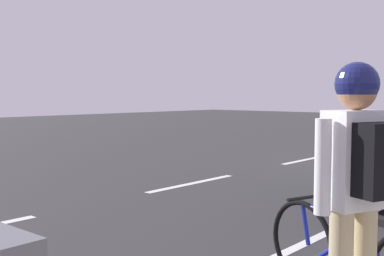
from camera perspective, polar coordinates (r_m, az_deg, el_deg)
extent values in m
cube|color=white|center=(8.58, 0.05, -6.57)|extent=(0.14, 2.20, 0.01)
cube|color=white|center=(12.02, 13.46, -3.64)|extent=(0.14, 2.20, 0.01)
cube|color=white|center=(15.82, 20.65, -1.97)|extent=(0.14, 2.20, 0.01)
cylinder|color=black|center=(7.59, 19.04, -5.15)|extent=(0.22, 0.80, 0.80)
torus|color=black|center=(4.19, 12.87, -13.09)|extent=(0.68, 0.26, 0.71)
cylinder|color=#1926A5|center=(3.90, 16.90, -13.10)|extent=(0.62, 0.24, 0.52)
cylinder|color=#1926A5|center=(3.80, 17.56, -9.83)|extent=(0.70, 0.26, 0.05)
cylinder|color=#1926A5|center=(4.12, 13.29, -10.98)|extent=(0.12, 0.07, 0.34)
cylinder|color=black|center=(4.04, 13.72, -7.96)|extent=(0.17, 0.45, 0.03)
cube|color=white|center=(3.18, 18.78, -3.53)|extent=(0.36, 0.44, 0.61)
cylinder|color=white|center=(3.01, 15.25, -4.46)|extent=(0.10, 0.10, 0.58)
sphere|color=#B37B55|center=(3.15, 18.95, 4.21)|extent=(0.24, 0.24, 0.24)
sphere|color=navy|center=(3.15, 18.97, 4.98)|extent=(0.27, 0.27, 0.27)
cube|color=black|center=(3.04, 21.46, -3.55)|extent=(0.28, 0.35, 0.44)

